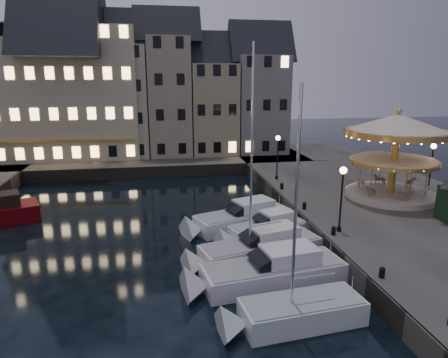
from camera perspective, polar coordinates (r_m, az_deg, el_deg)
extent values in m
plane|color=black|center=(24.00, 0.83, -12.27)|extent=(160.00, 160.00, 0.00)
cube|color=#474442|center=(34.01, 22.81, -4.09)|extent=(16.00, 56.00, 1.30)
cube|color=#474442|center=(50.30, -14.04, 2.34)|extent=(44.00, 12.00, 1.30)
cube|color=#47423A|center=(30.57, 9.95, -5.17)|extent=(0.15, 44.00, 1.30)
cube|color=#47423A|center=(44.32, -12.02, 0.87)|extent=(48.00, 0.15, 1.30)
cylinder|color=black|center=(26.42, 16.10, -6.86)|extent=(0.28, 0.28, 0.30)
cylinder|color=black|center=(25.86, 16.37, -3.23)|extent=(0.12, 0.12, 3.80)
sphere|color=#FFD18C|center=(25.33, 16.69, 1.19)|extent=(0.44, 0.44, 0.44)
cylinder|color=black|center=(38.43, 7.53, 0.23)|extent=(0.28, 0.28, 0.30)
cylinder|color=black|center=(38.05, 7.61, 2.78)|extent=(0.12, 0.12, 3.80)
sphere|color=#FFD18C|center=(37.69, 7.72, 5.84)|extent=(0.44, 0.44, 0.44)
cylinder|color=black|center=(37.88, 27.11, -1.47)|extent=(0.28, 0.28, 0.30)
cylinder|color=black|center=(37.49, 27.41, 1.10)|extent=(0.12, 0.12, 3.80)
sphere|color=#FFD18C|center=(37.13, 27.78, 4.18)|extent=(0.44, 0.44, 0.44)
cylinder|color=black|center=(21.33, 21.63, -12.45)|extent=(0.28, 0.28, 0.40)
sphere|color=black|center=(21.24, 21.69, -11.92)|extent=(0.30, 0.30, 0.30)
cylinder|color=black|center=(25.74, 15.37, -7.26)|extent=(0.28, 0.28, 0.40)
sphere|color=black|center=(25.66, 15.40, -6.80)|extent=(0.30, 0.30, 0.30)
cylinder|color=black|center=(30.06, 11.42, -3.87)|extent=(0.28, 0.28, 0.40)
sphere|color=black|center=(29.99, 11.44, -3.47)|extent=(0.30, 0.30, 0.30)
cylinder|color=black|center=(35.02, 8.25, -1.11)|extent=(0.28, 0.28, 0.40)
sphere|color=black|center=(34.96, 8.26, -0.77)|extent=(0.30, 0.30, 0.30)
cube|color=#B0A78E|center=(53.57, -26.78, 8.62)|extent=(5.00, 8.00, 11.00)
cube|color=slate|center=(52.21, -21.05, 9.64)|extent=(5.60, 8.00, 12.00)
cube|color=#AFA987|center=(51.35, -14.37, 10.63)|extent=(6.20, 8.00, 13.00)
cube|color=gray|center=(51.18, -7.86, 11.49)|extent=(5.00, 8.00, 14.00)
cube|color=gray|center=(51.74, -1.67, 9.98)|extent=(5.60, 8.00, 11.00)
cube|color=slate|center=(52.87, 4.95, 10.57)|extent=(6.20, 8.00, 12.00)
cube|color=#BDB495|center=(52.12, -21.15, 11.28)|extent=(16.00, 9.00, 15.00)
cube|color=silver|center=(19.22, 11.09, -18.37)|extent=(5.71, 2.69, 1.30)
cube|color=#86979B|center=(18.87, 11.19, -16.66)|extent=(5.42, 2.50, 0.10)
cylinder|color=silver|center=(16.68, 10.29, -2.72)|extent=(0.14, 0.14, 9.65)
cube|color=silver|center=(22.16, 7.05, -13.48)|extent=(7.90, 3.56, 1.30)
cube|color=gray|center=(21.86, 7.10, -11.92)|extent=(7.50, 3.30, 0.10)
cube|color=silver|center=(22.04, 9.34, -10.54)|extent=(3.13, 2.28, 0.80)
cube|color=black|center=(21.49, 5.62, -11.38)|extent=(1.50, 1.94, 0.98)
cube|color=silver|center=(24.76, 5.28, -10.31)|extent=(7.80, 3.98, 1.30)
cube|color=gray|center=(24.48, 5.32, -8.88)|extent=(7.39, 3.72, 0.10)
cube|color=silver|center=(24.74, 7.18, -7.61)|extent=(3.16, 2.30, 0.80)
cube|color=black|center=(24.09, 4.08, -8.41)|extent=(1.59, 1.81, 0.97)
cylinder|color=silver|center=(22.62, 3.95, 2.55)|extent=(0.14, 0.14, 10.08)
cube|color=silver|center=(27.56, 6.34, -7.69)|extent=(5.69, 3.58, 1.30)
cube|color=gray|center=(27.32, 6.38, -6.39)|extent=(5.39, 3.34, 0.10)
cube|color=silver|center=(27.51, 7.52, -5.32)|extent=(2.39, 2.08, 0.80)
cube|color=black|center=(26.98, 5.65, -5.89)|extent=(1.35, 1.65, 0.84)
cube|color=silver|center=(29.67, 2.78, -5.98)|extent=(7.62, 4.68, 1.30)
cube|color=gray|center=(29.44, 2.80, -4.76)|extent=(7.21, 4.38, 0.10)
cube|color=silver|center=(29.75, 4.23, -3.71)|extent=(3.19, 2.62, 0.80)
cube|color=black|center=(29.05, 1.84, -4.33)|extent=(1.71, 2.00, 0.96)
cube|color=black|center=(34.46, -29.05, -2.65)|extent=(2.78, 2.55, 1.03)
cylinder|color=#C3B39F|center=(35.06, 22.65, -2.05)|extent=(7.07, 7.07, 0.44)
cylinder|color=gold|center=(34.40, 23.12, 2.69)|extent=(0.62, 0.62, 5.48)
cylinder|color=#C3B39F|center=(34.41, 23.11, 2.54)|extent=(6.54, 6.54, 0.16)
cylinder|color=gold|center=(34.44, 23.08, 2.28)|extent=(6.78, 6.78, 0.31)
cone|color=#C3B39F|center=(33.99, 23.59, 7.35)|extent=(8.13, 8.13, 1.41)
cylinder|color=gold|center=(34.08, 23.46, 6.10)|extent=(8.13, 8.13, 0.44)
sphere|color=gold|center=(33.91, 23.74, 8.83)|extent=(0.44, 0.44, 0.44)
imported|color=#C3B39F|center=(36.77, 25.28, -0.52)|extent=(1.47, 1.07, 0.88)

